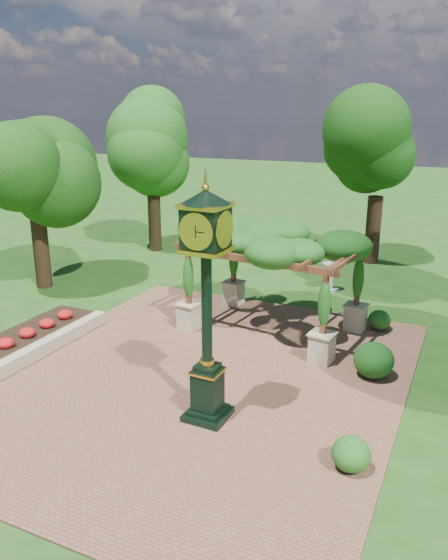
% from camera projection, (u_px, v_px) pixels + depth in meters
% --- Properties ---
extents(ground, '(120.00, 120.00, 0.00)m').
position_uv_depth(ground, '(180.00, 395.00, 13.19)').
color(ground, '#1E4714').
rests_on(ground, ground).
extents(brick_plaza, '(10.00, 12.00, 0.04)m').
position_uv_depth(brick_plaza, '(199.00, 376.00, 14.05)').
color(brick_plaza, brown).
rests_on(brick_plaza, ground).
extents(border_wall, '(0.35, 5.00, 0.40)m').
position_uv_depth(border_wall, '(47.00, 346.00, 15.42)').
color(border_wall, '#C6B793').
rests_on(border_wall, ground).
extents(flower_bed, '(1.50, 5.00, 0.36)m').
position_uv_depth(flower_bed, '(23.00, 341.00, 15.79)').
color(flower_bed, red).
rests_on(flower_bed, ground).
extents(pedestal_clock, '(1.04, 1.04, 5.17)m').
position_uv_depth(pedestal_clock, '(206.00, 287.00, 11.25)').
color(pedestal_clock, black).
rests_on(pedestal_clock, brick_plaza).
extents(pergola, '(5.49, 3.83, 3.22)m').
position_uv_depth(pergola, '(274.00, 248.00, 16.25)').
color(pergola, '#BFB68E').
rests_on(pergola, brick_plaza).
extents(sundial, '(0.79, 0.79, 1.09)m').
position_uv_depth(sundial, '(329.00, 279.00, 20.61)').
color(sundial, '#989790').
rests_on(sundial, ground).
extents(shrub_front, '(0.76, 0.76, 0.67)m').
position_uv_depth(shrub_front, '(351.00, 454.00, 10.30)').
color(shrub_front, '#215C1A').
rests_on(shrub_front, brick_plaza).
extents(shrub_mid, '(1.22, 1.22, 0.92)m').
position_uv_depth(shrub_mid, '(374.00, 360.00, 13.87)').
color(shrub_mid, '#174814').
rests_on(shrub_mid, brick_plaza).
extents(shrub_back, '(0.72, 0.72, 0.62)m').
position_uv_depth(shrub_back, '(379.00, 320.00, 16.91)').
color(shrub_back, '#205719').
rests_on(shrub_back, brick_plaza).
extents(tree_west_near, '(3.67, 3.67, 7.26)m').
position_uv_depth(tree_west_near, '(32.00, 156.00, 19.80)').
color(tree_west_near, '#372316').
rests_on(tree_west_near, ground).
extents(tree_west_far, '(3.59, 3.59, 7.23)m').
position_uv_depth(tree_west_far, '(152.00, 146.00, 25.28)').
color(tree_west_far, black).
rests_on(tree_west_far, ground).
extents(tree_north, '(3.36, 3.36, 7.69)m').
position_uv_depth(tree_north, '(380.00, 143.00, 23.04)').
color(tree_north, '#331F14').
rests_on(tree_north, ground).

